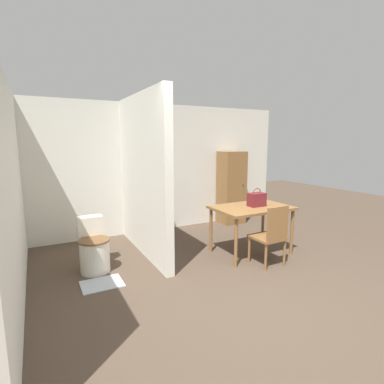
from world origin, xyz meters
name	(u,v)px	position (x,y,z in m)	size (l,w,h in m)	color
ground_plane	(268,308)	(0.00, 0.00, 0.00)	(16.00, 16.00, 0.00)	#4C3D30
wall_back	(155,168)	(0.00, 3.36, 1.25)	(5.69, 0.12, 2.50)	silver
wall_left	(10,189)	(-2.40, 1.65, 1.25)	(0.12, 4.30, 2.50)	silver
partition_wall	(142,176)	(-0.64, 2.23, 1.25)	(0.12, 2.13, 2.50)	silver
dining_table	(252,211)	(0.87, 1.39, 0.69)	(1.21, 0.80, 0.77)	brown
wooden_chair	(271,234)	(0.79, 0.85, 0.47)	(0.42, 0.42, 0.90)	brown
toilet	(94,250)	(-1.49, 1.87, 0.30)	(0.42, 0.57, 0.73)	silver
handbag	(257,199)	(0.95, 1.38, 0.88)	(0.27, 0.17, 0.29)	maroon
wooden_cabinet	(231,188)	(1.65, 3.06, 0.79)	(0.52, 0.46, 1.57)	brown
bath_mat	(102,284)	(-1.49, 1.39, 0.01)	(0.51, 0.39, 0.01)	#B2BCC6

